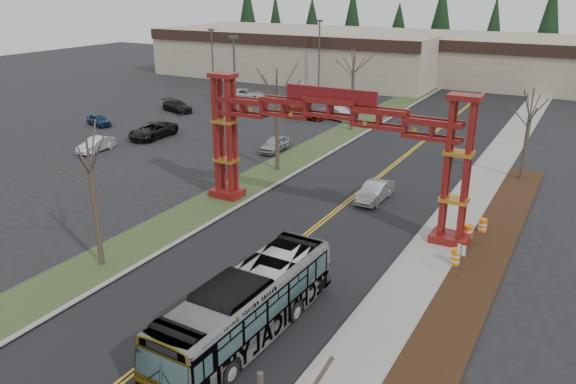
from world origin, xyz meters
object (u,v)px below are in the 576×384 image
Objects in this scene: parked_car_near_c at (153,130)px; parked_car_far_b at (246,94)px; parked_car_far_a at (339,114)px; parked_car_mid_a at (305,113)px; gateway_arch at (330,130)px; silver_sedan at (375,192)px; retail_building_west at (304,53)px; light_pole_near at (235,80)px; retail_building_east at (571,64)px; barrel_mid at (468,233)px; parked_car_mid_b at (99,120)px; bare_tree_median_mid at (277,97)px; bare_tree_median_near at (90,168)px; parked_car_near_a at (275,144)px; street_sign at (461,255)px; light_pole_far at (319,50)px; barrel_south at (456,258)px; light_pole_mid at (212,59)px; barrel_north at (482,226)px; parked_car_far_c at (177,106)px; bare_tree_right_far at (530,116)px; parked_car_near_b at (96,145)px; bare_tree_median_far at (353,70)px; transit_bus at (247,306)px.

parked_car_near_c reaches higher than parked_car_far_b.
parked_car_far_a is (13.13, 16.16, -0.01)m from parked_car_near_c.
parked_car_mid_a is 3.94m from parked_car_far_a.
parked_car_near_c is (-24.13, 10.15, -5.21)m from gateway_arch.
retail_building_west is at bearing 124.77° from silver_sedan.
light_pole_near reaches higher than parked_car_far_a.
light_pole_near is (-26.82, -47.71, 2.23)m from retail_building_east.
retail_building_west is 1.21× the size of retail_building_east.
gateway_arch is 18.11× the size of barrel_mid.
parked_car_mid_b is 3.57× the size of barrel_mid.
bare_tree_median_mid is 11.27m from light_pole_near.
parked_car_near_a is at bearing 97.16° from bare_tree_median_near.
street_sign is at bearing -41.46° from parked_car_near_a.
light_pole_far reaches higher than parked_car_near_a.
bare_tree_median_mid is 0.84× the size of light_pole_near.
retail_building_east reaches higher than parked_car_mid_b.
barrel_south reaches higher than barrel_mid.
light_pole_mid is (-19.59, 3.01, 4.52)m from parked_car_far_a.
barrel_north is at bearing 70.80° from barrel_mid.
parked_car_mid_b is 42.94m from barrel_mid.
parked_car_near_a is at bearing -96.74° from parked_car_far_c.
barrel_south is (16.99, -9.93, -5.54)m from bare_tree_median_mid.
bare_tree_right_far is at bearing -102.45° from parked_car_far_a.
barrel_south is at bearing -90.90° from retail_building_east.
parked_car_near_b is (-26.92, -0.63, -0.03)m from silver_sedan.
retail_building_east is 66.44m from parked_car_mid_b.
parked_car_mid_b is at bearing 141.52° from parked_car_far_a.
parked_car_near_c is 36.61m from street_sign.
parked_car_far_a is 16.46m from parked_car_far_b.
parked_car_near_c is 17.75m from parked_car_mid_a.
light_pole_far reaches higher than bare_tree_median_mid.
retail_building_east is at bearing 89.10° from barrel_south.
bare_tree_right_far is at bearing -44.63° from retail_building_west.
barrel_mid is at bearing -98.47° from parked_car_far_c.
parked_car_near_c is 1.03× the size of parked_car_far_b.
light_pole_near is (-18.37, 9.73, 5.06)m from silver_sedan.
parked_car_near_b is 38.57m from light_pole_far.
bare_tree_median_far reaches higher than parked_car_far_a.
light_pole_far reaches higher than barrel_south.
bare_tree_median_far is at bearing -114.65° from retail_building_east.
light_pole_near is at bearing -119.34° from retail_building_east.
bare_tree_right_far is (24.80, -10.78, 4.44)m from parked_car_mid_a.
parked_car_far_b is at bearing 125.87° from parked_car_near_a.
parked_car_far_a is (-13.66, 40.01, -0.76)m from transit_bus.
parked_car_far_c is 40.81m from bare_tree_right_far.
bare_tree_median_far reaches higher than parked_car_near_b.
gateway_arch reaches higher than parked_car_mid_a.
parked_car_far_c is (-32.69, 34.73, -0.84)m from transit_bus.
light_pole_mid is (-0.59, -24.64, 1.52)m from retail_building_west.
silver_sedan is 0.74× the size of parked_car_near_c.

